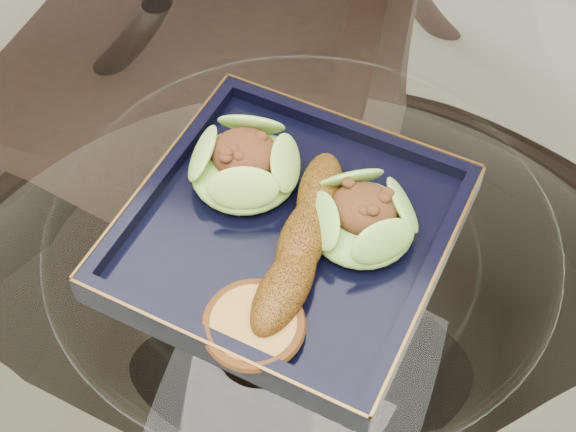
% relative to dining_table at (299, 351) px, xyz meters
% --- Properties ---
extents(dining_table, '(1.13, 1.13, 0.77)m').
position_rel_dining_table_xyz_m(dining_table, '(0.00, 0.00, 0.00)').
color(dining_table, white).
rests_on(dining_table, ground).
extents(dining_chair, '(0.40, 0.40, 0.86)m').
position_rel_dining_table_xyz_m(dining_chair, '(-0.23, 0.43, -0.12)').
color(dining_chair, black).
rests_on(dining_chair, ground).
extents(navy_plate, '(0.30, 0.30, 0.02)m').
position_rel_dining_table_xyz_m(navy_plate, '(-0.02, 0.02, 0.17)').
color(navy_plate, black).
rests_on(navy_plate, dining_table).
extents(lettuce_wrap_left, '(0.11, 0.11, 0.04)m').
position_rel_dining_table_xyz_m(lettuce_wrap_left, '(-0.08, 0.06, 0.20)').
color(lettuce_wrap_left, '#73AE32').
rests_on(lettuce_wrap_left, navy_plate).
extents(lettuce_wrap_right, '(0.11, 0.11, 0.03)m').
position_rel_dining_table_xyz_m(lettuce_wrap_right, '(0.04, 0.04, 0.20)').
color(lettuce_wrap_right, '#598F29').
rests_on(lettuce_wrap_right, navy_plate).
extents(roasted_plantain, '(0.05, 0.19, 0.04)m').
position_rel_dining_table_xyz_m(roasted_plantain, '(0.00, 0.00, 0.20)').
color(roasted_plantain, '#6A400B').
rests_on(roasted_plantain, navy_plate).
extents(crumb_patty, '(0.08, 0.08, 0.01)m').
position_rel_dining_table_xyz_m(crumb_patty, '(-0.01, -0.08, 0.19)').
color(crumb_patty, '#B5893C').
rests_on(crumb_patty, navy_plate).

